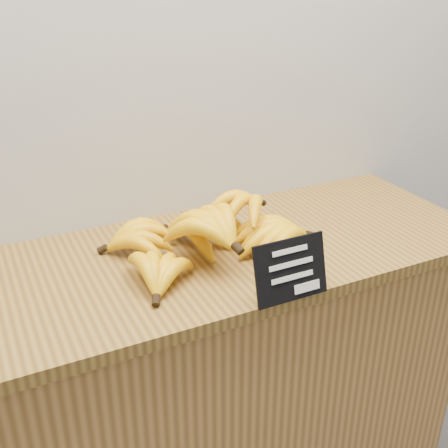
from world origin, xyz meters
TOP-DOWN VIEW (x-y plane):
  - counter at (0.01, 2.75)m, footprint 1.27×0.50m
  - counter_top at (0.01, 2.75)m, footprint 1.37×0.54m
  - chalkboard_sign at (0.06, 2.49)m, footprint 0.16×0.04m
  - banana_pile at (-0.01, 2.74)m, footprint 0.55×0.39m

SIDE VIEW (x-z plane):
  - counter at x=0.01m, z-range 0.00..0.90m
  - counter_top at x=0.01m, z-range 0.90..0.93m
  - banana_pile at x=-0.01m, z-range 0.92..1.04m
  - chalkboard_sign at x=0.06m, z-range 0.93..1.06m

